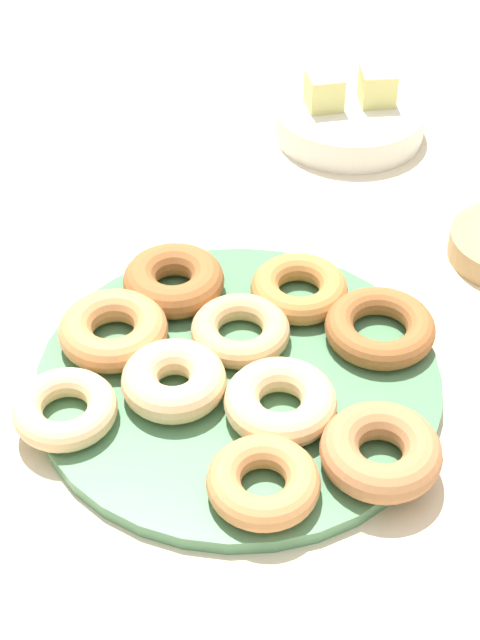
{
  "coord_description": "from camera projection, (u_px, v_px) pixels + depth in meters",
  "views": [
    {
      "loc": [
        0.02,
        -0.54,
        0.56
      ],
      "look_at": [
        0.0,
        0.03,
        0.04
      ],
      "focal_mm": 54.75,
      "sensor_mm": 36.0,
      "label": 1
    }
  ],
  "objects": [
    {
      "name": "donut_7",
      "position": [
        238.0,
        330.0,
        0.79
      ],
      "size": [
        0.11,
        0.11,
        0.02
      ],
      "primitive_type": "torus",
      "rotation": [
        0.0,
        0.0,
        0.55
      ],
      "color": "tan",
      "rests_on": "donut_plate"
    },
    {
      "name": "melon_chunk_left",
      "position": [
        324.0,
        91.0,
        1.02
      ],
      "size": [
        0.04,
        0.04,
        0.04
      ],
      "primitive_type": "cube",
      "rotation": [
        0.0,
        0.0,
        0.23
      ],
      "color": "#DBD67A",
      "rests_on": "fruit_bowl"
    },
    {
      "name": "fruit_bowl",
      "position": [
        349.0,
        120.0,
        1.05
      ],
      "size": [
        0.16,
        0.16,
        0.03
      ],
      "primitive_type": "cylinder",
      "color": "silver",
      "rests_on": "ground_plane"
    },
    {
      "name": "donut_5",
      "position": [
        380.0,
        328.0,
        0.79
      ],
      "size": [
        0.12,
        0.12,
        0.02
      ],
      "primitive_type": "torus",
      "rotation": [
        0.0,
        0.0,
        3.68
      ],
      "color": "#995B2D",
      "rests_on": "donut_plate"
    },
    {
      "name": "donut_8",
      "position": [
        280.0,
        402.0,
        0.73
      ],
      "size": [
        0.11,
        0.11,
        0.03
      ],
      "primitive_type": "torus",
      "rotation": [
        0.0,
        0.0,
        4.33
      ],
      "color": "#EABC84",
      "rests_on": "donut_plate"
    },
    {
      "name": "donut_6",
      "position": [
        174.0,
        280.0,
        0.83
      ],
      "size": [
        0.09,
        0.09,
        0.03
      ],
      "primitive_type": "torus",
      "rotation": [
        0.0,
        0.0,
        0.08
      ],
      "color": "#995B2D",
      "rests_on": "donut_plate"
    },
    {
      "name": "donut_1",
      "position": [
        263.0,
        482.0,
        0.67
      ],
      "size": [
        0.11,
        0.11,
        0.02
      ],
      "primitive_type": "torus",
      "rotation": [
        0.0,
        0.0,
        5.23
      ],
      "color": "#C6844C",
      "rests_on": "donut_plate"
    },
    {
      "name": "donut_2",
      "position": [
        381.0,
        451.0,
        0.69
      ],
      "size": [
        0.11,
        0.11,
        0.03
      ],
      "primitive_type": "torus",
      "rotation": [
        0.0,
        0.0,
        1.23
      ],
      "color": "#B27547",
      "rests_on": "donut_plate"
    },
    {
      "name": "ground_plane",
      "position": [
        238.0,
        384.0,
        0.78
      ],
      "size": [
        2.4,
        2.4,
        0.0
      ],
      "primitive_type": "plane",
      "color": "beige"
    },
    {
      "name": "donut_3",
      "position": [
        65.0,
        409.0,
        0.73
      ],
      "size": [
        0.1,
        0.1,
        0.02
      ],
      "primitive_type": "torus",
      "rotation": [
        0.0,
        0.0,
        3.55
      ],
      "color": "#EABC84",
      "rests_on": "donut_plate"
    },
    {
      "name": "donut_4",
      "position": [
        299.0,
        289.0,
        0.83
      ],
      "size": [
        0.11,
        0.11,
        0.02
      ],
      "primitive_type": "torus",
      "rotation": [
        0.0,
        0.0,
        2.56
      ],
      "color": "#BC7A3D",
      "rests_on": "donut_plate"
    },
    {
      "name": "melon_chunk_right",
      "position": [
        377.0,
        87.0,
        1.03
      ],
      "size": [
        0.04,
        0.04,
        0.04
      ],
      "primitive_type": "cube",
      "rotation": [
        0.0,
        0.0,
        0.13
      ],
      "color": "#DBD67A",
      "rests_on": "fruit_bowl"
    },
    {
      "name": "donut_0",
      "position": [
        174.0,
        381.0,
        0.74
      ],
      "size": [
        0.11,
        0.11,
        0.03
      ],
      "primitive_type": "torus",
      "rotation": [
        0.0,
        0.0,
        5.36
      ],
      "color": "#EABC84",
      "rests_on": "donut_plate"
    },
    {
      "name": "donut_plate",
      "position": [
        238.0,
        379.0,
        0.77
      ],
      "size": [
        0.32,
        0.32,
        0.01
      ],
      "primitive_type": "cylinder",
      "color": "#4C7F56",
      "rests_on": "ground_plane"
    },
    {
      "name": "donut_9",
      "position": [
        113.0,
        330.0,
        0.79
      ],
      "size": [
        0.12,
        0.12,
        0.03
      ],
      "primitive_type": "torus",
      "rotation": [
        0.0,
        0.0,
        0.61
      ],
      "color": "#C6844C",
      "rests_on": "donut_plate"
    }
  ]
}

